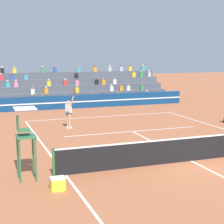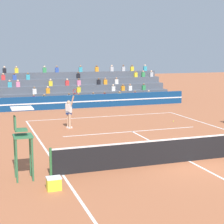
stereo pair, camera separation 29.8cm
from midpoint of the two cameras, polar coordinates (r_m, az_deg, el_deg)
The scene contains 9 objects.
ground_plane at distance 16.55m, azimuth 12.18°, elevation -7.34°, with size 120.00×120.00×0.00m, color #AD603D.
court_lines at distance 16.54m, azimuth 12.18°, elevation -7.33°, with size 11.10×23.90×0.01m.
tennis_net at distance 16.40m, azimuth 12.25°, elevation -5.52°, with size 12.00×0.10×1.10m.
sponsor_banner_wall at distance 31.44m, azimuth -3.67°, elevation 1.65°, with size 18.00×0.26×1.10m.
bleacher_stand at distance 35.03m, azimuth -5.36°, elevation 3.17°, with size 17.08×4.75×3.38m.
umpire_chair at distance 13.87m, azimuth -13.01°, elevation -3.24°, with size 0.76×0.84×2.67m.
tennis_player at distance 23.03m, azimuth -6.20°, elevation -0.03°, with size 0.59×0.85×2.48m.
tennis_ball at distance 25.51m, azimuth 9.66°, elevation -1.39°, with size 0.07×0.07×0.07m, color #C6DB33.
equipment_cooler at distance 13.04m, azimuth -8.20°, elevation -10.72°, with size 0.50×0.38×0.45m.
Camera 2 is at (-8.26, -13.53, 4.63)m, focal length 60.00 mm.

